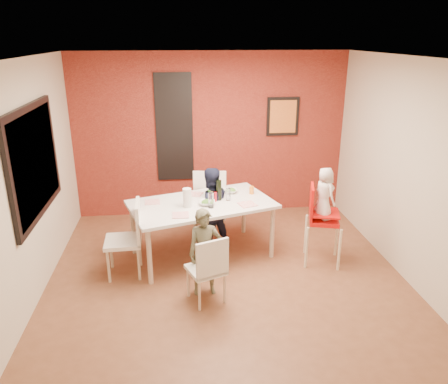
{
  "coord_description": "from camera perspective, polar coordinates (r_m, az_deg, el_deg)",
  "views": [
    {
      "loc": [
        -0.58,
        -4.87,
        2.93
      ],
      "look_at": [
        0.0,
        0.3,
        1.05
      ],
      "focal_mm": 35.0,
      "sensor_mm": 36.0,
      "label": 1
    }
  ],
  "objects": [
    {
      "name": "glassblock_strip",
      "position": [
        7.23,
        -6.51,
        8.33
      ],
      "size": [
        0.55,
        0.03,
        1.7
      ],
      "primitive_type": "cube",
      "color": "#B3BCC3",
      "rests_on": "wall_back"
    },
    {
      "name": "plate_far_left",
      "position": [
        6.0,
        -9.34,
        -1.29
      ],
      "size": [
        0.21,
        0.21,
        0.01
      ],
      "primitive_type": "cube",
      "rotation": [
        0.0,
        0.0,
        0.06
      ],
      "color": "white",
      "rests_on": "dining_table"
    },
    {
      "name": "plate_near_left",
      "position": [
        5.52,
        -5.7,
        -3.02
      ],
      "size": [
        0.21,
        0.21,
        0.01
      ],
      "primitive_type": "cube",
      "rotation": [
        0.0,
        0.0,
        -0.01
      ],
      "color": "white",
      "rests_on": "dining_table"
    },
    {
      "name": "glassblock_surround",
      "position": [
        7.23,
        -6.51,
        8.32
      ],
      "size": [
        0.6,
        0.03,
        1.76
      ],
      "primitive_type": "cube",
      "color": "black",
      "rests_on": "wall_back"
    },
    {
      "name": "wine_glass_b",
      "position": [
        5.96,
        0.56,
        -0.3
      ],
      "size": [
        0.06,
        0.06,
        0.18
      ],
      "primitive_type": "cylinder",
      "color": "silver",
      "rests_on": "dining_table"
    },
    {
      "name": "toddler",
      "position": [
        5.81,
        13.0,
        -0.2
      ],
      "size": [
        0.32,
        0.4,
        0.7
      ],
      "primitive_type": "imported",
      "rotation": [
        0.0,
        0.0,
        1.91
      ],
      "color": "silver",
      "rests_on": "high_chair"
    },
    {
      "name": "art_print_frame",
      "position": [
        7.42,
        7.69,
        9.75
      ],
      "size": [
        0.54,
        0.03,
        0.64
      ],
      "primitive_type": "cube",
      "color": "black",
      "rests_on": "wall_back"
    },
    {
      "name": "wine_glass_a",
      "position": [
        5.71,
        -1.71,
        -1.08
      ],
      "size": [
        0.07,
        0.07,
        0.21
      ],
      "primitive_type": "cylinder",
      "color": "white",
      "rests_on": "dining_table"
    },
    {
      "name": "art_print_canvas",
      "position": [
        7.4,
        7.72,
        9.73
      ],
      "size": [
        0.44,
        0.01,
        0.54
      ],
      "primitive_type": "cube",
      "color": "orange",
      "rests_on": "wall_back"
    },
    {
      "name": "wall_left",
      "position": [
        5.39,
        -24.12,
        1.01
      ],
      "size": [
        0.02,
        4.5,
        2.7
      ],
      "primitive_type": "cube",
      "color": "beige",
      "rests_on": "ground"
    },
    {
      "name": "wall_right",
      "position": [
        5.86,
        22.82,
        2.61
      ],
      "size": [
        0.02,
        4.5,
        2.7
      ],
      "primitive_type": "cube",
      "color": "beige",
      "rests_on": "ground"
    },
    {
      "name": "salad_bowl_a",
      "position": [
        5.83,
        -2.23,
        -1.42
      ],
      "size": [
        0.23,
        0.23,
        0.05
      ],
      "primitive_type": "imported",
      "rotation": [
        0.0,
        0.0,
        -0.06
      ],
      "color": "silver",
      "rests_on": "dining_table"
    },
    {
      "name": "wall_back",
      "position": [
        7.32,
        -1.73,
        7.39
      ],
      "size": [
        4.5,
        0.02,
        2.7
      ],
      "primitive_type": "cube",
      "color": "beige",
      "rests_on": "ground"
    },
    {
      "name": "plate_near_right",
      "position": [
        5.85,
        3.07,
        -1.61
      ],
      "size": [
        0.27,
        0.27,
        0.01
      ],
      "primitive_type": "cube",
      "rotation": [
        0.0,
        0.0,
        0.31
      ],
      "color": "white",
      "rests_on": "dining_table"
    },
    {
      "name": "condiment_green",
      "position": [
        5.97,
        -1.93,
        -0.44
      ],
      "size": [
        0.04,
        0.04,
        0.14
      ],
      "primitive_type": "cylinder",
      "color": "#306923",
      "rests_on": "dining_table"
    },
    {
      "name": "sippy_cup",
      "position": [
        6.23,
        3.62,
        0.24
      ],
      "size": [
        0.06,
        0.06,
        0.11
      ],
      "primitive_type": "cylinder",
      "color": "orange",
      "rests_on": "dining_table"
    },
    {
      "name": "picture_window_pane",
      "position": [
        5.5,
        -23.38,
        3.67
      ],
      "size": [
        0.02,
        1.55,
        1.15
      ],
      "primitive_type": "cube",
      "color": "black",
      "rests_on": "wall_left"
    },
    {
      "name": "child_far",
      "position": [
        6.18,
        -1.82,
        -2.23
      ],
      "size": [
        0.69,
        0.6,
        1.22
      ],
      "primitive_type": "imported",
      "rotation": [
        0.0,
        0.0,
        3.42
      ],
      "color": "black",
      "rests_on": "ground"
    },
    {
      "name": "chair_left",
      "position": [
        5.67,
        -12.2,
        -5.48
      ],
      "size": [
        0.47,
        0.47,
        0.98
      ],
      "rotation": [
        0.0,
        0.0,
        4.75
      ],
      "color": "white",
      "rests_on": "ground"
    },
    {
      "name": "wall_front",
      "position": [
        3.12,
        5.36,
        -10.72
      ],
      "size": [
        4.5,
        0.02,
        2.7
      ],
      "primitive_type": "cube",
      "color": "beige",
      "rests_on": "ground"
    },
    {
      "name": "ceiling",
      "position": [
        4.91,
        0.41,
        17.16
      ],
      "size": [
        4.5,
        4.5,
        0.02
      ],
      "primitive_type": "cube",
      "color": "white",
      "rests_on": "wall_back"
    },
    {
      "name": "picture_window_frame",
      "position": [
        5.51,
        -23.53,
        3.66
      ],
      "size": [
        0.05,
        1.7,
        1.3
      ],
      "primitive_type": "cube",
      "color": "black",
      "rests_on": "wall_left"
    },
    {
      "name": "ground",
      "position": [
        5.72,
        0.34,
        -10.97
      ],
      "size": [
        4.5,
        4.5,
        0.0
      ],
      "primitive_type": "plane",
      "color": "brown",
      "rests_on": "ground"
    },
    {
      "name": "paper_towel_roll",
      "position": [
        5.74,
        -4.83,
        -0.76
      ],
      "size": [
        0.11,
        0.11,
        0.25
      ],
      "primitive_type": "cylinder",
      "color": "white",
      "rests_on": "dining_table"
    },
    {
      "name": "chair_far",
      "position": [
        6.42,
        -1.9,
        -1.56
      ],
      "size": [
        0.54,
        0.54,
        1.05
      ],
      "rotation": [
        0.0,
        0.0,
        -0.12
      ],
      "color": "white",
      "rests_on": "ground"
    },
    {
      "name": "wine_bottle",
      "position": [
        5.96,
        -0.69,
        0.24
      ],
      "size": [
        0.07,
        0.07,
        0.28
      ],
      "primitive_type": "cylinder",
      "color": "black",
      "rests_on": "dining_table"
    },
    {
      "name": "condiment_red",
      "position": [
        5.93,
        -1.13,
        -0.65
      ],
      "size": [
        0.03,
        0.03,
        0.13
      ],
      "primitive_type": "cylinder",
      "color": "red",
      "rests_on": "dining_table"
    },
    {
      "name": "high_chair",
      "position": [
        5.94,
        12.45,
        -3.22
      ],
      "size": [
        0.55,
        0.55,
        1.08
      ],
      "rotation": [
        0.0,
        0.0,
        1.31
      ],
      "color": "red",
      "rests_on": "ground"
    },
    {
      "name": "plate_far_mid",
      "position": [
        6.23,
        -3.82,
        -0.26
      ],
      "size": [
        0.25,
        0.25,
        0.01
      ],
      "primitive_type": "cube",
      "rotation": [
        0.0,
        0.0,
        -0.36
      ],
      "color": "white",
      "rests_on": "dining_table"
    },
    {
      "name": "salad_bowl_b",
      "position": [
        6.28,
        0.87,
        0.14
      ],
      "size": [
        0.25,
        0.25,
        0.05
      ],
      "primitive_type": "imported",
      "rotation": [
        0.0,
        0.0,
        -0.26
      ],
      "color": "white",
      "rests_on": "dining_table"
    },
    {
      "name": "dining_table",
      "position": [
        5.94,
        -2.94,
        -2.05
      ],
      "size": [
        2.12,
        1.57,
        0.79
      ],
      "rotation": [
        0.0,
        0.0,
        0.3
      ],
      "color": "white",
      "rests_on": "ground"
    },
    {
      "name": "chair_near",
      "position": [
        4.98,
        -2.01,
        -9.77
      ],
      "size": [
        0.5,
        0.5,
        0.84
      ],
      "rotation": [
        0.0,
        0.0,
        3.51
      ],
      "color": "silver",
      "rests_on": "ground"
    },
    {
      "name": "brick_accent_wall",
      "position": [
        7.3,
        -1.71,
        7.36
      ],
      "size": [
        4.5,
        0.02,
        2.7
      ],
      "primitive_type": "cube",
      "color": "maroon",
      "rests_on": "ground"
    },
    {
      "name": "condiment_brown",
      "position": [
        5.94,
        -1.62,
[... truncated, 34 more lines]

